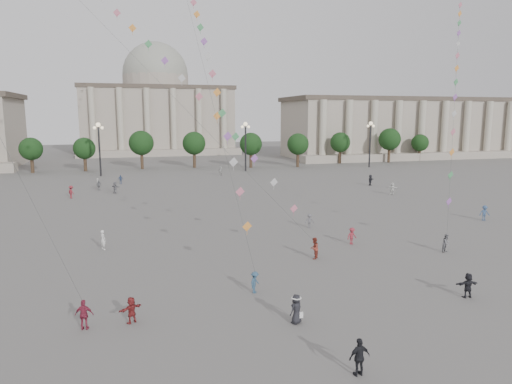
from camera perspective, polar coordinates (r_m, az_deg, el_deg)
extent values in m
plane|color=#575552|center=(29.94, 3.77, -14.13)|extent=(360.00, 360.00, 0.00)
cube|color=#A29888|center=(147.31, 19.57, 7.44)|extent=(80.00, 22.00, 16.00)
cube|color=#4B4137|center=(147.33, 19.76, 10.78)|extent=(81.60, 22.44, 1.20)
cube|color=#A29888|center=(137.23, 22.50, 4.21)|extent=(84.00, 4.00, 2.00)
cube|color=#A29888|center=(156.14, -12.22, 8.59)|extent=(46.00, 30.00, 20.00)
cube|color=#4B4137|center=(156.37, -12.36, 12.47)|extent=(46.92, 30.60, 1.20)
cube|color=#A29888|center=(139.60, -11.68, 4.82)|extent=(48.30, 4.00, 2.00)
cylinder|color=#A29888|center=(156.48, -12.39, 13.17)|extent=(21.00, 21.00, 5.00)
sphere|color=gray|center=(156.67, -12.42, 14.08)|extent=(21.00, 21.00, 21.00)
cylinder|color=#36281B|center=(106.44, -26.71, 3.00)|extent=(0.70, 0.70, 3.52)
sphere|color=black|center=(106.15, -26.85, 4.97)|extent=(5.12, 5.12, 5.12)
cylinder|color=#36281B|center=(104.75, -20.26, 3.34)|extent=(0.70, 0.70, 3.52)
sphere|color=black|center=(104.45, -20.37, 5.34)|extent=(5.12, 5.12, 5.12)
cylinder|color=#36281B|center=(104.41, -13.67, 3.64)|extent=(0.70, 0.70, 3.52)
sphere|color=black|center=(104.12, -13.75, 5.65)|extent=(5.12, 5.12, 5.12)
cylinder|color=#36281B|center=(105.46, -7.13, 3.89)|extent=(0.70, 0.70, 3.52)
sphere|color=black|center=(105.16, -7.18, 5.88)|extent=(5.12, 5.12, 5.12)
cylinder|color=#36281B|center=(107.83, -0.80, 4.09)|extent=(0.70, 0.70, 3.52)
sphere|color=black|center=(107.55, -0.80, 6.04)|extent=(5.12, 5.12, 5.12)
cylinder|color=#36281B|center=(111.46, 5.20, 4.23)|extent=(0.70, 0.70, 3.52)
sphere|color=black|center=(111.18, 5.22, 6.11)|extent=(5.12, 5.12, 5.12)
cylinder|color=#36281B|center=(116.22, 10.76, 4.31)|extent=(0.70, 0.70, 3.52)
sphere|color=black|center=(115.95, 10.82, 6.12)|extent=(5.12, 5.12, 5.12)
cylinder|color=#36281B|center=(121.97, 15.84, 4.36)|extent=(0.70, 0.70, 3.52)
sphere|color=black|center=(121.72, 15.92, 6.08)|extent=(5.12, 5.12, 5.12)
cylinder|color=#36281B|center=(128.59, 20.44, 4.37)|extent=(0.70, 0.70, 3.52)
sphere|color=black|center=(128.35, 20.53, 6.01)|extent=(5.12, 5.12, 5.12)
cylinder|color=#262628|center=(96.30, -18.96, 4.85)|extent=(0.36, 0.36, 10.00)
sphere|color=#FFE5B2|center=(96.06, -19.13, 7.94)|extent=(0.90, 0.90, 0.90)
sphere|color=#FFE5B2|center=(96.12, -19.53, 7.56)|extent=(0.60, 0.60, 0.60)
sphere|color=#FFE5B2|center=(96.03, -18.69, 7.61)|extent=(0.60, 0.60, 0.60)
cylinder|color=#262628|center=(99.10, -1.31, 5.48)|extent=(0.36, 0.36, 10.00)
sphere|color=#FFE5B2|center=(98.87, -1.33, 8.49)|extent=(0.90, 0.90, 0.90)
sphere|color=#FFE5B2|center=(98.71, -1.72, 8.14)|extent=(0.60, 0.60, 0.60)
sphere|color=#FFE5B2|center=(99.05, -0.93, 8.15)|extent=(0.60, 0.60, 0.60)
cylinder|color=#262628|center=(110.31, 14.05, 5.61)|extent=(0.36, 0.36, 10.00)
sphere|color=#FFE5B2|center=(110.10, 14.16, 8.31)|extent=(0.90, 0.90, 0.90)
sphere|color=#FFE5B2|center=(109.77, 13.83, 8.01)|extent=(0.60, 0.60, 0.60)
sphere|color=#FFE5B2|center=(110.46, 14.47, 7.99)|extent=(0.60, 0.60, 0.60)
imported|color=#395081|center=(84.56, -16.58, 1.52)|extent=(0.98, 0.56, 1.58)
imported|color=black|center=(34.04, 24.97, -10.53)|extent=(1.61, 0.64, 1.69)
imported|color=#B4B3B0|center=(92.65, -4.46, 2.66)|extent=(1.40, 1.79, 1.90)
imported|color=#5A595E|center=(49.59, 6.70, -3.61)|extent=(1.11, 0.80, 1.56)
imported|color=silver|center=(72.96, 16.67, 0.41)|extent=(1.82, 1.03, 1.87)
imported|color=maroon|center=(44.05, 11.90, -5.40)|extent=(1.15, 0.81, 1.61)
imported|color=black|center=(81.68, 14.11, 1.47)|extent=(1.74, 1.49, 1.89)
imported|color=#B7B6B2|center=(79.81, -19.15, 0.99)|extent=(0.61, 0.74, 1.75)
imported|color=slate|center=(74.82, -17.20, 0.57)|extent=(1.52, 1.58, 1.79)
imported|color=silver|center=(43.69, -18.58, -5.69)|extent=(0.71, 0.79, 1.82)
imported|color=#36517A|center=(58.94, 26.66, -2.36)|extent=(1.29, 0.96, 1.78)
imported|color=slate|center=(78.24, -19.06, 0.78)|extent=(1.02, 0.77, 1.61)
imported|color=maroon|center=(72.06, -22.09, 0.00)|extent=(1.31, 1.39, 1.89)
imported|color=maroon|center=(28.41, -20.68, -14.16)|extent=(1.10, 0.62, 1.77)
imported|color=maroon|center=(28.45, -15.31, -14.03)|extent=(1.50, 1.13, 1.58)
imported|color=black|center=(23.04, 12.81, -19.47)|extent=(1.11, 0.54, 1.84)
imported|color=maroon|center=(39.16, 7.30, -6.98)|extent=(1.10, 1.14, 1.84)
imported|color=#2F4F6B|center=(31.75, -0.14, -11.22)|extent=(1.06, 1.11, 1.51)
imported|color=slate|center=(44.05, 22.69, -5.91)|extent=(0.99, 0.89, 1.66)
imported|color=black|center=(27.51, 5.06, -14.37)|extent=(1.02, 0.91, 1.75)
cone|color=white|center=(27.21, 5.08, -12.94)|extent=(0.52, 0.52, 0.14)
cylinder|color=white|center=(27.24, 5.08, -13.05)|extent=(0.60, 0.60, 0.02)
cube|color=white|center=(27.59, 5.66, -15.04)|extent=(0.22, 0.10, 0.35)
cylinder|color=#3F3F3F|center=(31.45, -26.90, 0.54)|extent=(0.02, 0.02, 16.58)
cylinder|color=#3F3F3F|center=(53.63, -20.98, 21.26)|extent=(0.02, 0.02, 67.74)
cube|color=#D47088|center=(39.06, 4.77, -2.07)|extent=(0.76, 0.25, 0.76)
cube|color=silver|center=(39.46, 2.26, 1.23)|extent=(0.76, 0.25, 0.76)
cube|color=#9E5CB8|center=(40.08, -0.19, 4.21)|extent=(0.76, 0.25, 0.76)
cube|color=#489C5E|center=(40.88, -2.58, 6.94)|extent=(0.76, 0.25, 0.76)
cube|color=#F7983A|center=(41.83, -4.89, 9.46)|extent=(0.76, 0.25, 0.76)
cube|color=#D47088|center=(42.93, -7.12, 11.76)|extent=(0.76, 0.25, 0.76)
cube|color=silver|center=(44.14, -9.27, 13.88)|extent=(0.76, 0.25, 0.76)
cube|color=#9E5CB8|center=(45.46, -11.33, 15.81)|extent=(0.76, 0.25, 0.76)
cube|color=#489C5E|center=(46.88, -13.30, 17.57)|extent=(0.76, 0.25, 0.76)
cube|color=#F7983A|center=(48.39, -15.19, 19.18)|extent=(0.76, 0.25, 0.76)
cube|color=#D47088|center=(49.97, -16.99, 20.64)|extent=(0.76, 0.25, 0.76)
cylinder|color=#3F3F3F|center=(57.48, -8.48, 22.16)|extent=(0.02, 0.02, 71.11)
cube|color=#F7983A|center=(32.48, -1.12, -4.32)|extent=(0.76, 0.25, 0.76)
cube|color=#D47088|center=(33.86, -2.01, 0.03)|extent=(0.76, 0.25, 0.76)
cube|color=silver|center=(35.44, -2.82, 3.75)|extent=(0.76, 0.25, 0.76)
cube|color=#9E5CB8|center=(37.17, -3.57, 6.98)|extent=(0.76, 0.25, 0.76)
cube|color=#489C5E|center=(39.02, -4.26, 9.81)|extent=(0.76, 0.25, 0.76)
cube|color=#F7983A|center=(40.95, -4.89, 12.31)|extent=(0.76, 0.25, 0.76)
cube|color=#D47088|center=(42.95, -5.47, 14.51)|extent=(0.76, 0.25, 0.76)
cube|color=silver|center=(45.01, -6.01, 16.46)|extent=(0.76, 0.25, 0.76)
cube|color=#9E5CB8|center=(47.11, -6.51, 18.21)|extent=(0.76, 0.25, 0.76)
cube|color=#489C5E|center=(49.26, -6.98, 19.76)|extent=(0.76, 0.25, 0.76)
cube|color=#F7983A|center=(51.43, -7.41, 21.16)|extent=(0.76, 0.25, 0.76)
cube|color=#D47088|center=(53.63, -7.82, 22.43)|extent=(0.76, 0.25, 0.76)
cylinder|color=#3F3F3F|center=(66.68, 23.89, 15.95)|extent=(0.02, 0.02, 60.34)
cube|color=#9E5CB8|center=(45.42, 22.98, -1.09)|extent=(0.76, 0.25, 0.76)
cube|color=#489C5E|center=(47.22, 23.15, 1.97)|extent=(0.76, 0.25, 0.76)
cube|color=#F7983A|center=(49.16, 23.29, 4.60)|extent=(0.76, 0.25, 0.76)
cube|color=#D47088|center=(51.20, 23.42, 6.92)|extent=(0.76, 0.25, 0.76)
cube|color=silver|center=(53.31, 23.53, 8.98)|extent=(0.76, 0.25, 0.76)
cube|color=#9E5CB8|center=(55.49, 23.63, 10.82)|extent=(0.76, 0.25, 0.76)
cube|color=#489C5E|center=(57.72, 23.72, 12.48)|extent=(0.76, 0.25, 0.76)
cube|color=#F7983A|center=(59.99, 23.80, 13.98)|extent=(0.76, 0.25, 0.76)
cube|color=#D47088|center=(62.29, 23.88, 15.34)|extent=(0.76, 0.25, 0.76)
cube|color=silver|center=(64.62, 23.95, 16.57)|extent=(0.76, 0.25, 0.76)
cube|color=#9E5CB8|center=(66.97, 24.01, 17.70)|extent=(0.76, 0.25, 0.76)
cube|color=#489C5E|center=(69.35, 24.07, 18.74)|extent=(0.76, 0.25, 0.76)
cube|color=#F7983A|center=(71.74, 24.12, 19.69)|extent=(0.76, 0.25, 0.76)
cube|color=#D47088|center=(74.15, 24.18, 20.56)|extent=(0.76, 0.25, 0.76)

